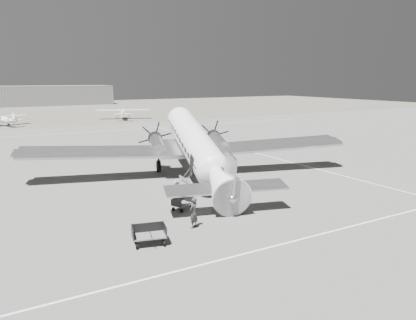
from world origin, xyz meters
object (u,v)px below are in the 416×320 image
object	(u,v)px
light_plane_left	(3,121)
light_plane_right	(123,114)
hangar_main	(48,95)
dc3_airliner	(197,148)
ground_crew	(193,213)
passenger	(176,190)
baggage_cart_near	(182,204)
ramp_agent	(177,191)
baggage_cart_far	(149,235)

from	to	relation	value
light_plane_left	light_plane_right	size ratio (longest dim) A/B	0.87
hangar_main	dc3_airliner	xyz separation A→B (m)	(-5.72, -119.00, -0.35)
ground_crew	passenger	world-z (taller)	ground_crew
dc3_airliner	light_plane_right	bearing A→B (deg)	93.58
light_plane_right	ground_crew	world-z (taller)	light_plane_right
hangar_main	light_plane_right	world-z (taller)	hangar_main
hangar_main	light_plane_right	xyz separation A→B (m)	(6.51, -61.43, -2.07)
dc3_airliner	baggage_cart_near	world-z (taller)	dc3_airliner
dc3_airliner	hangar_main	bearing A→B (deg)	102.82
ramp_agent	passenger	size ratio (longest dim) A/B	1.09
baggage_cart_far	passenger	xyz separation A→B (m)	(4.95, 6.90, 0.21)
light_plane_left	light_plane_right	xyz separation A→B (m)	(24.45, 1.77, 0.16)
light_plane_left	baggage_cart_far	distance (m)	67.26
dc3_airliner	baggage_cart_far	bearing A→B (deg)	-113.14
hangar_main	ground_crew	xyz separation A→B (m)	(-11.52, -129.31, -2.35)
baggage_cart_far	ramp_agent	distance (m)	8.05
dc3_airliner	baggage_cart_far	size ratio (longest dim) A/B	16.11
ground_crew	ramp_agent	world-z (taller)	ground_crew
light_plane_right	baggage_cart_near	world-z (taller)	light_plane_right
hangar_main	baggage_cart_near	size ratio (longest dim) A/B	27.35
light_plane_left	baggage_cart_far	size ratio (longest dim) A/B	5.38
light_plane_left	passenger	xyz separation A→B (m)	(8.04, -60.28, -0.32)
light_plane_left	ramp_agent	size ratio (longest dim) A/B	6.33
hangar_main	light_plane_right	bearing A→B (deg)	-83.95
ground_crew	baggage_cart_far	bearing A→B (deg)	-10.31
baggage_cart_near	baggage_cart_far	xyz separation A→B (m)	(-4.29, -4.55, 0.11)
ramp_agent	ground_crew	bearing A→B (deg)	153.22
baggage_cart_near	passenger	size ratio (longest dim) A/B	1.02
light_plane_left	ground_crew	bearing A→B (deg)	-109.86
light_plane_left	passenger	world-z (taller)	light_plane_left
light_plane_right	baggage_cart_far	bearing A→B (deg)	-88.80
hangar_main	baggage_cart_far	world-z (taller)	hangar_main
baggage_cart_far	ramp_agent	xyz separation A→B (m)	(4.82, 6.44, 0.28)
light_plane_left	baggage_cart_far	xyz separation A→B (m)	(3.09, -67.19, -0.53)
hangar_main	ramp_agent	xyz separation A→B (m)	(-10.02, -123.94, -2.48)
baggage_cart_far	passenger	bearing A→B (deg)	68.11
baggage_cart_near	baggage_cart_far	size ratio (longest dim) A/B	0.80
ground_crew	ramp_agent	size ratio (longest dim) A/B	1.16
ramp_agent	baggage_cart_far	bearing A→B (deg)	131.99
dc3_airliner	ground_crew	distance (m)	11.99
passenger	baggage_cart_far	bearing A→B (deg)	137.84
light_plane_right	ground_crew	bearing A→B (deg)	-86.47
light_plane_right	baggage_cart_far	distance (m)	72.19
baggage_cart_far	hangar_main	bearing A→B (deg)	97.26
baggage_cart_near	baggage_cart_far	distance (m)	6.26
baggage_cart_near	ramp_agent	bearing A→B (deg)	47.59
light_plane_right	ramp_agent	world-z (taller)	light_plane_right
baggage_cart_far	ground_crew	size ratio (longest dim) A/B	1.01
baggage_cart_far	ramp_agent	bearing A→B (deg)	66.95
hangar_main	ramp_agent	distance (m)	124.37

